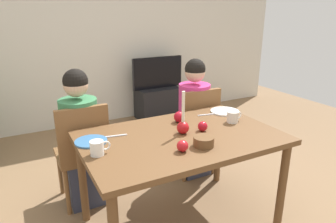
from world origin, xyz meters
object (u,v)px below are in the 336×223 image
object	(u,v)px
chair_left	(83,149)
mug_left	(98,148)
apple_by_left_plate	(182,146)
bowl_walnuts	(204,141)
apple_by_right_mug	(179,117)
apple_near_candle	(203,126)
candle_centerpiece	(183,125)
plate_right	(225,111)
person_right_child	(194,120)
tv_stand	(158,103)
chair_right	(195,127)
mug_right	(233,117)
dining_table	(181,146)
plate_left	(91,141)
person_left_child	(81,141)
tv	(158,73)

from	to	relation	value
chair_left	mug_left	bearing A→B (deg)	-92.59
apple_by_left_plate	bowl_walnuts	bearing A→B (deg)	1.26
bowl_walnuts	apple_by_right_mug	world-z (taller)	apple_by_right_mug
bowl_walnuts	apple_near_candle	xyz separation A→B (m)	(0.14, 0.22, 0.00)
candle_centerpiece	bowl_walnuts	xyz separation A→B (m)	(0.01, -0.25, -0.03)
plate_right	apple_near_candle	size ratio (longest dim) A/B	3.41
person_right_child	tv_stand	world-z (taller)	person_right_child
chair_right	person_right_child	xyz separation A→B (m)	(0.00, 0.03, 0.06)
mug_right	bowl_walnuts	bearing A→B (deg)	-149.76
candle_centerpiece	dining_table	bearing A→B (deg)	-139.46
mug_left	plate_left	bearing A→B (deg)	87.70
tv_stand	candle_centerpiece	xyz separation A→B (m)	(-0.90, -2.27, 0.58)
plate_right	chair_right	bearing A→B (deg)	104.16
person_left_child	plate_left	xyz separation A→B (m)	(-0.02, -0.46, 0.19)
chair_right	person_right_child	size ratio (longest dim) A/B	0.77
chair_left	chair_right	distance (m)	1.09
plate_right	bowl_walnuts	distance (m)	0.75
mug_left	apple_near_candle	xyz separation A→B (m)	(0.79, 0.02, -0.01)
plate_right	apple_by_right_mug	bearing A→B (deg)	-175.97
candle_centerpiece	plate_right	distance (m)	0.62
plate_left	bowl_walnuts	bearing A→B (deg)	-32.33
chair_left	plate_left	bearing A→B (deg)	-92.73
mug_left	chair_right	bearing A→B (deg)	29.45
tv_stand	person_right_child	bearing A→B (deg)	-103.92
tv_stand	candle_centerpiece	size ratio (longest dim) A/B	2.03
tv_stand	apple_by_right_mug	world-z (taller)	apple_by_right_mug
person_right_child	mug_right	world-z (taller)	person_right_child
dining_table	bowl_walnuts	world-z (taller)	bowl_walnuts
candle_centerpiece	plate_left	size ratio (longest dim) A/B	1.45
plate_left	mug_right	size ratio (longest dim) A/B	1.63
bowl_walnuts	apple_by_left_plate	distance (m)	0.16
bowl_walnuts	tv_stand	bearing A→B (deg)	70.67
dining_table	person_left_child	size ratio (longest dim) A/B	1.19
dining_table	apple_near_candle	size ratio (longest dim) A/B	19.24
apple_by_right_mug	chair_left	bearing A→B (deg)	152.26
dining_table	mug_left	bearing A→B (deg)	-177.66
bowl_walnuts	apple_by_right_mug	xyz separation A→B (m)	(0.08, 0.46, 0.01)
mug_right	person_left_child	bearing A→B (deg)	150.98
chair_left	tv	bearing A→B (deg)	48.41
chair_left	chair_right	size ratio (longest dim) A/B	1.00
candle_centerpiece	mug_right	bearing A→B (deg)	2.31
chair_right	plate_left	xyz separation A→B (m)	(-1.11, -0.43, 0.24)
chair_right	apple_near_candle	bearing A→B (deg)	-118.58
tv_stand	apple_near_candle	size ratio (longest dim) A/B	8.79
chair_left	plate_left	distance (m)	0.49
chair_right	mug_right	size ratio (longest dim) A/B	6.75
tv	mug_right	bearing A→B (deg)	-100.74
person_left_child	candle_centerpiece	world-z (taller)	person_left_child
chair_left	mug_right	world-z (taller)	chair_left
tv	apple_by_left_plate	world-z (taller)	tv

